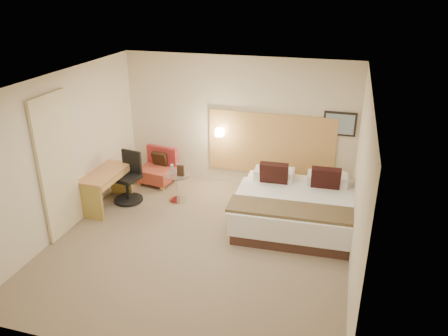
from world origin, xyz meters
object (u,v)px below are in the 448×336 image
(bed, at_px, (297,206))
(desk_chair, at_px, (129,181))
(desk, at_px, (106,179))
(lounge_chair, at_px, (158,169))
(side_table, at_px, (177,186))

(bed, distance_m, desk_chair, 3.28)
(desk_chair, bearing_deg, bed, 0.50)
(bed, bearing_deg, desk_chair, -179.50)
(desk, xyz_separation_m, desk_chair, (0.27, 0.34, -0.16))
(desk_chair, bearing_deg, lounge_chair, 77.62)
(bed, relative_size, desk, 1.87)
(side_table, height_order, desk_chair, desk_chair)
(lounge_chair, bearing_deg, side_table, -44.04)
(bed, height_order, desk_chair, bed)
(side_table, distance_m, desk, 1.35)
(lounge_chair, xyz_separation_m, desk, (-0.48, -1.27, 0.27))
(side_table, xyz_separation_m, desk, (-1.20, -0.58, 0.25))
(bed, xyz_separation_m, desk_chair, (-3.28, -0.03, 0.07))
(desk, relative_size, desk_chair, 1.18)
(desk, bearing_deg, desk_chair, 51.44)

